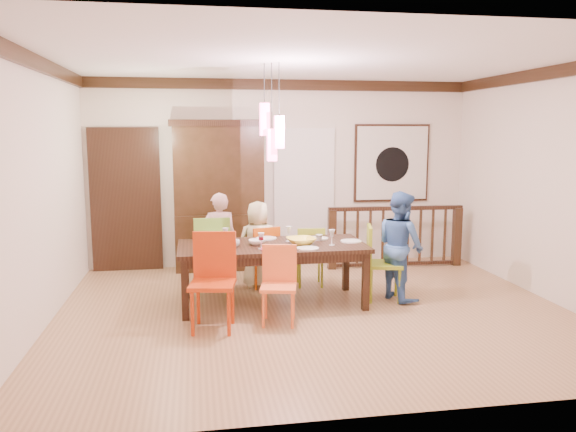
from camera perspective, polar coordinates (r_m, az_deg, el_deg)
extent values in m
plane|color=#9D754C|center=(6.75, 2.71, -9.63)|extent=(6.00, 6.00, 0.00)
plane|color=white|center=(6.46, 2.90, 15.61)|extent=(6.00, 6.00, 0.00)
plane|color=silver|center=(8.89, -0.62, 4.34)|extent=(6.00, 0.00, 6.00)
plane|color=silver|center=(6.51, -23.99, 2.03)|extent=(0.00, 5.00, 5.00)
plane|color=silver|center=(7.66, 25.33, 2.83)|extent=(0.00, 5.00, 5.00)
cube|color=black|center=(8.84, -16.13, 1.37)|extent=(1.04, 0.07, 2.24)
cube|color=silver|center=(8.96, 1.63, 1.80)|extent=(0.97, 0.05, 2.22)
cube|color=black|center=(9.30, 10.48, 5.31)|extent=(1.25, 0.04, 1.25)
cube|color=silver|center=(9.28, 10.53, 5.30)|extent=(1.18, 0.02, 1.18)
cylinder|color=black|center=(9.27, 10.56, 5.18)|extent=(0.56, 0.01, 0.56)
cube|color=#FF4C85|center=(6.74, -2.40, 9.78)|extent=(0.11, 0.11, 0.38)
cylinder|color=black|center=(6.76, -2.43, 13.34)|extent=(0.01, 0.01, 0.46)
cube|color=#FF4C85|center=(6.66, -0.91, 8.51)|extent=(0.11, 0.11, 0.38)
cylinder|color=black|center=(6.68, -0.92, 12.76)|extent=(0.01, 0.01, 0.61)
cube|color=#FF4C85|center=(6.70, -1.65, 7.23)|extent=(0.11, 0.11, 0.38)
cylinder|color=black|center=(6.71, -1.67, 12.10)|extent=(0.01, 0.01, 0.76)
cube|color=black|center=(6.84, -1.61, -3.09)|extent=(2.27, 1.04, 0.05)
cube|color=black|center=(7.29, -10.33, -5.52)|extent=(0.08, 0.08, 0.70)
cube|color=black|center=(7.55, 5.92, -4.93)|extent=(0.08, 0.08, 0.70)
cube|color=black|center=(6.45, -10.44, -7.39)|extent=(0.08, 0.08, 0.70)
cube|color=black|center=(6.74, 7.89, -6.62)|extent=(0.08, 0.08, 0.70)
cube|color=black|center=(7.30, -2.09, -2.95)|extent=(2.07, 0.05, 0.10)
cube|color=black|center=(6.42, -1.05, -4.55)|extent=(2.07, 0.05, 0.10)
cube|color=#669E31|center=(7.49, -7.77, -3.96)|extent=(0.47, 0.47, 0.04)
cube|color=#669E31|center=(7.43, -7.81, -1.90)|extent=(0.46, 0.06, 0.50)
cylinder|color=#669E31|center=(7.36, -9.14, -6.22)|extent=(0.04, 0.04, 0.48)
cylinder|color=#669E31|center=(7.37, -6.23, -6.14)|extent=(0.04, 0.04, 0.48)
cylinder|color=#669E31|center=(7.72, -9.16, -5.52)|extent=(0.04, 0.04, 0.48)
cylinder|color=#669E31|center=(7.73, -6.39, -5.44)|extent=(0.04, 0.04, 0.48)
cube|color=#D8530C|center=(7.70, -2.65, -4.18)|extent=(0.47, 0.47, 0.04)
cube|color=#D8530C|center=(7.65, -2.66, -2.53)|extent=(0.38, 0.13, 0.42)
cylinder|color=#D8530C|center=(7.58, -3.66, -6.01)|extent=(0.03, 0.03, 0.40)
cylinder|color=#D8530C|center=(7.62, -1.34, -5.93)|extent=(0.03, 0.03, 0.40)
cylinder|color=#D8530C|center=(7.88, -3.89, -5.45)|extent=(0.03, 0.03, 0.40)
cylinder|color=#D8530C|center=(7.91, -1.66, -5.37)|extent=(0.03, 0.03, 0.40)
cube|color=#95AA23|center=(7.74, 2.22, -4.17)|extent=(0.40, 0.40, 0.04)
cube|color=#95AA23|center=(7.70, 2.23, -2.56)|extent=(0.37, 0.07, 0.41)
cylinder|color=#95AA23|center=(7.62, 1.32, -5.96)|extent=(0.03, 0.03, 0.39)
cylinder|color=#95AA23|center=(7.68, 3.55, -5.86)|extent=(0.03, 0.03, 0.39)
cylinder|color=#95AA23|center=(7.91, 0.91, -5.42)|extent=(0.03, 0.03, 0.39)
cylinder|color=#95AA23|center=(7.96, 3.06, -5.32)|extent=(0.03, 0.03, 0.39)
cube|color=#BB330C|center=(6.05, -7.67, -6.90)|extent=(0.54, 0.54, 0.04)
cube|color=#BB330C|center=(5.98, -7.73, -4.34)|extent=(0.47, 0.12, 0.51)
cylinder|color=#BB330C|center=(5.94, -9.41, -9.81)|extent=(0.04, 0.04, 0.49)
cylinder|color=#BB330C|center=(5.95, -5.72, -9.70)|extent=(0.04, 0.04, 0.49)
cylinder|color=#BB330C|center=(6.30, -9.42, -8.73)|extent=(0.04, 0.04, 0.49)
cylinder|color=#BB330C|center=(6.31, -5.95, -8.63)|extent=(0.04, 0.04, 0.49)
cube|color=orange|center=(6.21, -0.96, -7.24)|extent=(0.46, 0.46, 0.04)
cube|color=orange|center=(6.16, -0.97, -5.18)|extent=(0.39, 0.12, 0.42)
cylinder|color=orange|center=(6.11, -2.21, -9.61)|extent=(0.03, 0.03, 0.40)
cylinder|color=orange|center=(6.15, 0.72, -9.46)|extent=(0.03, 0.03, 0.40)
cylinder|color=orange|center=(6.40, -2.57, -8.74)|extent=(0.03, 0.03, 0.40)
cylinder|color=orange|center=(6.45, 0.23, -8.61)|extent=(0.03, 0.03, 0.40)
cube|color=#899F1C|center=(7.17, 9.76, -4.86)|extent=(0.52, 0.52, 0.04)
cube|color=#899F1C|center=(7.11, 9.81, -2.87)|extent=(0.14, 0.42, 0.47)
cylinder|color=#899F1C|center=(7.01, 8.83, -7.11)|extent=(0.04, 0.04, 0.45)
cylinder|color=#899F1C|center=(7.13, 11.49, -6.93)|extent=(0.04, 0.04, 0.45)
cylinder|color=#899F1C|center=(7.33, 7.98, -6.40)|extent=(0.04, 0.04, 0.45)
cylinder|color=#899F1C|center=(7.44, 10.54, -6.24)|extent=(0.04, 0.04, 0.45)
cube|color=black|center=(8.72, -6.92, -2.56)|extent=(1.35, 0.44, 0.87)
cube|color=black|center=(8.59, -7.06, 4.72)|extent=(1.35, 0.40, 1.35)
cube|color=black|center=(8.78, -7.12, 4.80)|extent=(1.15, 0.02, 1.15)
cube|color=black|center=(8.57, -7.15, 9.34)|extent=(1.44, 0.44, 0.10)
cube|color=black|center=(8.63, 4.53, -2.45)|extent=(0.12, 0.12, 0.92)
cube|color=black|center=(9.32, 16.67, -1.97)|extent=(0.12, 0.12, 0.92)
cube|color=black|center=(8.85, 10.92, 0.78)|extent=(2.14, 0.16, 0.06)
cube|color=black|center=(9.01, 10.76, -4.78)|extent=(2.02, 0.14, 0.05)
imported|color=beige|center=(7.66, -6.97, -2.46)|extent=(0.47, 0.31, 1.30)
imported|color=beige|center=(7.63, -3.04, -2.89)|extent=(0.59, 0.39, 1.18)
imported|color=#3E69AE|center=(7.21, 11.35, -2.96)|extent=(0.69, 0.79, 1.37)
imported|color=yellow|center=(6.81, 1.34, -2.56)|extent=(0.40, 0.40, 0.08)
imported|color=white|center=(6.80, -3.19, -2.68)|extent=(0.24, 0.24, 0.06)
imported|color=silver|center=(6.69, -5.42, -2.77)|extent=(0.14, 0.14, 0.09)
imported|color=silver|center=(7.04, 3.18, -2.21)|extent=(0.11, 0.11, 0.08)
cylinder|color=white|center=(7.11, -7.65, -2.44)|extent=(0.26, 0.26, 0.01)
cylinder|color=white|center=(7.18, -2.22, -2.27)|extent=(0.26, 0.26, 0.01)
cylinder|color=white|center=(7.18, 3.06, -2.28)|extent=(0.26, 0.26, 0.01)
cylinder|color=white|center=(6.43, -7.72, -3.63)|extent=(0.26, 0.26, 0.01)
cylinder|color=white|center=(6.56, 2.03, -3.30)|extent=(0.26, 0.26, 0.01)
cylinder|color=white|center=(7.03, 6.42, -2.55)|extent=(0.26, 0.26, 0.01)
cube|color=#D83359|center=(6.52, -1.95, -3.37)|extent=(0.18, 0.14, 0.01)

